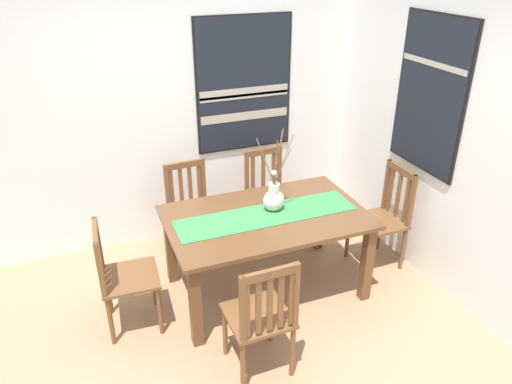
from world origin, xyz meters
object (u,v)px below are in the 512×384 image
Objects in this scene: centerpiece_vase at (274,197)px; chair_0 at (121,275)px; dining_table at (266,227)px; painting_on_back_wall at (244,85)px; painting_on_side_wall at (430,95)px; chair_3 at (262,316)px; chair_2 at (269,194)px; chair_4 at (383,217)px; chair_1 at (191,207)px.

centerpiece_vase reaches higher than chair_0.
centerpiece_vase is at bearing 32.32° from dining_table.
painting_on_back_wall is at bearing 77.95° from dining_table.
painting_on_side_wall reaches higher than dining_table.
dining_table is 0.93m from chair_3.
dining_table is 0.25m from centerpiece_vase.
chair_3 is at bearing -114.35° from chair_2.
chair_0 is 1.15m from chair_3.
chair_2 is 1.82m from chair_3.
centerpiece_vase is 0.54× the size of painting_on_back_wall.
painting_on_back_wall is (-0.90, 1.20, 1.00)m from chair_4.
chair_3 is at bearing -156.60° from painting_on_side_wall.
chair_4 is at bearing 28.49° from chair_3.
dining_table is at bearing -102.05° from painting_on_back_wall.
painting_on_back_wall is (0.17, 1.14, 0.63)m from centerpiece_vase.
chair_0 is 0.99× the size of chair_2.
chair_4 is (0.78, -0.83, 0.01)m from chair_2.
centerpiece_vase is 0.73× the size of chair_3.
chair_3 is (0.80, -0.82, 0.02)m from chair_0.
painting_on_back_wall is (0.68, 0.36, 1.02)m from chair_1.
chair_2 is 1.14m from chair_4.
chair_0 is 1.14m from chair_1.
chair_4 is 0.74× the size of painting_on_back_wall.
chair_3 is 0.75× the size of painting_on_side_wall.
chair_3 reaches higher than dining_table.
chair_0 is 2.13m from painting_on_back_wall.
chair_0 is 2.82m from painting_on_side_wall.
painting_on_side_wall is (0.25, -0.06, 1.11)m from chair_4.
centerpiece_vase is 1.52m from painting_on_side_wall.
chair_1 is 0.93× the size of chair_4.
chair_1 is 0.69× the size of painting_on_back_wall.
chair_2 reaches higher than dining_table.
dining_table is at bearing 177.35° from painting_on_side_wall.
painting_on_back_wall reaches higher than dining_table.
dining_table is 0.91m from chair_2.
centerpiece_vase is at bearing 3.27° from chair_0.
dining_table is at bearing -114.33° from chair_2.
chair_2 is at bearing 28.30° from chair_0.
chair_2 is (0.37, 0.82, -0.16)m from dining_table.
chair_2 is at bearing 133.40° from chair_4.
dining_table is 1.49m from painting_on_back_wall.
chair_0 is at bearing -176.73° from centerpiece_vase.
chair_0 is at bearing 134.45° from chair_3.
chair_2 reaches higher than chair_1.
chair_2 is at bearing 65.67° from dining_table.
centerpiece_vase reaches higher than chair_1.
chair_4 is (2.34, 0.01, 0.01)m from chair_0.
painting_on_side_wall is at bearing 23.40° from chair_3.
painting_on_back_wall is at bearing 27.94° from chair_1.
painting_on_back_wall is (0.25, 1.19, 0.86)m from dining_table.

